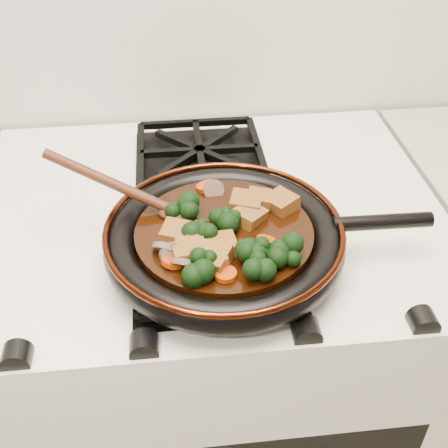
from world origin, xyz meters
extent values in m
cube|color=white|center=(0.00, 1.69, 0.45)|extent=(0.76, 0.60, 0.90)
cylinder|color=black|center=(0.01, 1.56, 0.93)|extent=(0.30, 0.30, 0.01)
torus|color=black|center=(0.01, 1.56, 0.94)|extent=(0.33, 0.33, 0.04)
torus|color=#421809|center=(0.01, 1.56, 0.96)|extent=(0.33, 0.33, 0.01)
cylinder|color=black|center=(0.24, 1.55, 0.96)|extent=(0.14, 0.02, 0.02)
cylinder|color=black|center=(0.01, 1.56, 0.95)|extent=(0.24, 0.24, 0.02)
cube|color=brown|center=(0.01, 1.51, 0.97)|extent=(0.04, 0.04, 0.02)
cube|color=brown|center=(-0.01, 1.49, 0.97)|extent=(0.04, 0.04, 0.03)
cube|color=brown|center=(-0.03, 1.51, 0.97)|extent=(0.05, 0.05, 0.03)
cube|color=brown|center=(0.05, 1.60, 0.97)|extent=(0.05, 0.05, 0.03)
cube|color=brown|center=(-0.05, 1.55, 0.97)|extent=(0.05, 0.05, 0.02)
cube|color=brown|center=(0.10, 1.60, 0.97)|extent=(0.06, 0.06, 0.03)
cube|color=brown|center=(0.07, 1.61, 0.97)|extent=(0.04, 0.04, 0.03)
cube|color=brown|center=(-0.04, 1.50, 0.97)|extent=(0.04, 0.04, 0.02)
cube|color=brown|center=(-0.01, 1.49, 0.97)|extent=(0.06, 0.06, 0.03)
cube|color=brown|center=(0.05, 1.57, 0.97)|extent=(0.06, 0.06, 0.03)
cylinder|color=#A93304|center=(0.05, 1.57, 0.96)|extent=(0.03, 0.03, 0.02)
cylinder|color=#A93304|center=(0.00, 1.46, 0.96)|extent=(0.03, 0.03, 0.01)
cylinder|color=#A93304|center=(-0.06, 1.49, 0.96)|extent=(0.03, 0.03, 0.02)
cylinder|color=#A93304|center=(0.07, 1.52, 0.96)|extent=(0.03, 0.03, 0.02)
cylinder|color=#A93304|center=(-0.02, 1.56, 0.96)|extent=(0.03, 0.03, 0.02)
cylinder|color=#A93304|center=(0.00, 1.66, 0.96)|extent=(0.03, 0.03, 0.02)
cylinder|color=brown|center=(-0.04, 1.49, 0.97)|extent=(0.05, 0.04, 0.03)
cylinder|color=brown|center=(0.01, 1.64, 0.97)|extent=(0.03, 0.03, 0.03)
cylinder|color=brown|center=(-0.06, 1.50, 0.97)|extent=(0.04, 0.04, 0.03)
cylinder|color=brown|center=(-0.07, 1.52, 0.97)|extent=(0.04, 0.04, 0.03)
ellipsoid|color=#441E0E|center=(-0.05, 1.60, 0.96)|extent=(0.07, 0.06, 0.02)
cylinder|color=#441E0E|center=(-0.14, 1.63, 1.00)|extent=(0.02, 0.02, 0.20)
camera|label=1|loc=(-0.05, 0.96, 1.44)|focal=45.00mm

